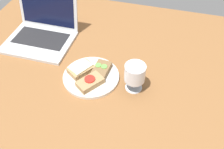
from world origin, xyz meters
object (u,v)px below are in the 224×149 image
Objects in this scene: plate at (91,77)px; sandwich_with_cheese at (81,69)px; sandwich_with_cucumber at (101,69)px; laptop at (42,31)px; wine_glass at (135,74)px; sandwich_with_tomato at (90,82)px.

plate is 1.91× the size of sandwich_with_cheese.
sandwich_with_cheese reaches higher than sandwich_with_cucumber.
sandwich_with_cheese is at bearing -34.43° from laptop.
sandwich_with_cheese is (-4.95, 1.29, 2.19)cm from plate.
sandwich_with_cucumber is 8.86cm from sandwich_with_cheese.
laptop is at bearing 157.84° from wine_glass.
sandwich_with_cheese is at bearing 175.32° from wine_glass.
wine_glass is at bearing -4.68° from sandwich_with_cheese.
sandwich_with_cucumber is at bearing -24.72° from laptop.
sandwich_with_cheese is at bearing -164.40° from sandwich_with_cucumber.
sandwich_with_tomato is 42.71cm from laptop.
sandwich_with_tomato is 0.98× the size of sandwich_with_cheese.
sandwich_with_cucumber is at bearing 15.60° from sandwich_with_cheese.
sandwich_with_tomato reaches higher than plate.
sandwich_with_tomato is 0.39× the size of laptop.
sandwich_with_cheese is at bearing 135.48° from sandwich_with_tomato.
plate is 5.47cm from sandwich_with_cucumber.
sandwich_with_tomato reaches higher than sandwich_with_cucumber.
sandwich_with_tomato is at bearing -166.53° from wine_glass.
sandwich_with_cucumber reaches higher than plate.
wine_glass is (15.43, -4.34, 5.60)cm from sandwich_with_cucumber.
plate is at bearing -31.86° from laptop.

